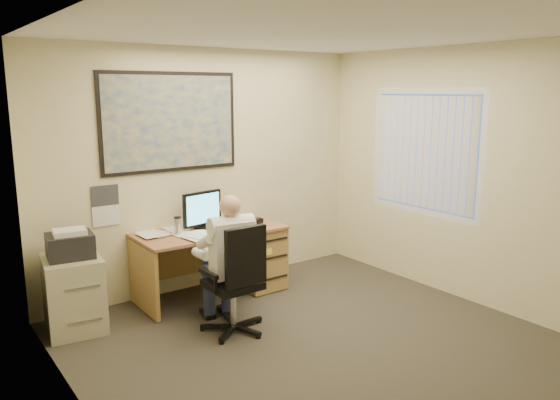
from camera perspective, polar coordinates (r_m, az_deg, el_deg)
room_shell at (r=4.44m, az=6.43°, el=-0.18°), size 4.00×4.50×2.70m
desk at (r=6.22m, az=-4.67°, el=-5.37°), size 1.60×0.97×1.15m
world_map at (r=5.99m, az=-11.35°, el=7.97°), size 1.56×0.03×1.06m
wall_calendar at (r=5.83m, az=-17.77°, el=-0.57°), size 0.28×0.01×0.42m
window_blinds at (r=6.37m, az=14.82°, el=4.85°), size 0.06×1.40×1.30m
filing_cabinet at (r=5.54m, az=-20.79°, el=-8.47°), size 0.58×0.67×0.98m
office_chair at (r=5.18m, az=-4.64°, el=-10.51°), size 0.64×0.64×1.05m
person at (r=5.12m, az=-5.16°, el=-6.66°), size 0.62×0.82×1.30m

